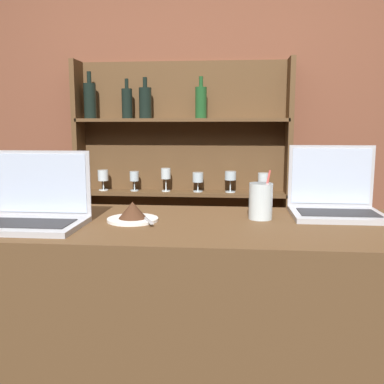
{
  "coord_description": "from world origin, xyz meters",
  "views": [
    {
      "loc": [
        0.16,
        -1.1,
        1.41
      ],
      "look_at": [
        0.03,
        0.33,
        1.19
      ],
      "focal_mm": 40.0,
      "sensor_mm": 36.0,
      "label": 1
    }
  ],
  "objects": [
    {
      "name": "back_wall",
      "position": [
        0.0,
        1.65,
        1.35
      ],
      "size": [
        7.0,
        0.06,
        2.7
      ],
      "color": "brown",
      "rests_on": "ground_plane"
    },
    {
      "name": "cake_plate",
      "position": [
        -0.17,
        0.31,
        1.12
      ],
      "size": [
        0.18,
        0.18,
        0.07
      ],
      "color": "white",
      "rests_on": "bar_counter"
    },
    {
      "name": "laptop_near",
      "position": [
        -0.48,
        0.22,
        1.14
      ],
      "size": [
        0.34,
        0.24,
        0.24
      ],
      "color": "#ADADB2",
      "rests_on": "bar_counter"
    },
    {
      "name": "water_glass",
      "position": [
        0.27,
        0.38,
        1.15
      ],
      "size": [
        0.08,
        0.08,
        0.17
      ],
      "color": "silver",
      "rests_on": "bar_counter"
    },
    {
      "name": "bar_counter",
      "position": [
        0.0,
        0.3,
        0.55
      ],
      "size": [
        1.94,
        0.61,
        1.09
      ],
      "color": "brown",
      "rests_on": "ground_plane"
    },
    {
      "name": "laptop_far",
      "position": [
        0.54,
        0.48,
        1.15
      ],
      "size": [
        0.32,
        0.25,
        0.25
      ],
      "color": "#ADADB2",
      "rests_on": "bar_counter"
    },
    {
      "name": "back_shelf",
      "position": [
        -0.16,
        1.57,
        0.96
      ],
      "size": [
        1.33,
        0.18,
        1.81
      ],
      "color": "brown",
      "rests_on": "ground_plane"
    }
  ]
}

